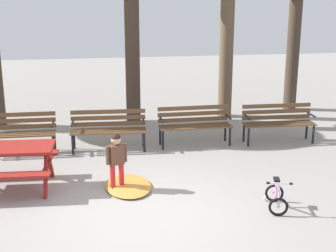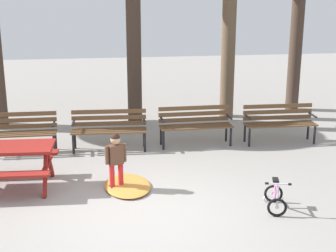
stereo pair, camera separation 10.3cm
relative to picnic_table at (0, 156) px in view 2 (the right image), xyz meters
The scene contains 9 objects.
ground 2.73m from the picnic_table, 31.28° to the right, with size 36.00×36.00×0.00m, color gray.
picnic_table is the anchor object (origin of this frame).
park_bench_far_left 1.93m from the picnic_table, 89.58° to the left, with size 1.61×0.48×0.85m.
park_bench_left 2.68m from the picnic_table, 44.31° to the left, with size 1.62×0.55×0.85m.
park_bench_right 4.27m from the picnic_table, 26.76° to the left, with size 1.61×0.48×0.85m.
park_bench_far_right 6.00m from the picnic_table, 17.60° to the left, with size 1.61×0.49×0.85m.
child_standing 1.99m from the picnic_table, ahead, with size 0.37×0.23×1.01m.
kids_bicycle 4.65m from the picnic_table, 19.20° to the right, with size 0.48×0.62×0.54m.
leaf_pile 2.24m from the picnic_table, ahead, with size 1.14×0.80×0.07m, color #C68438.
Camera 2 is at (-0.62, -6.77, 3.33)m, focal length 51.66 mm.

